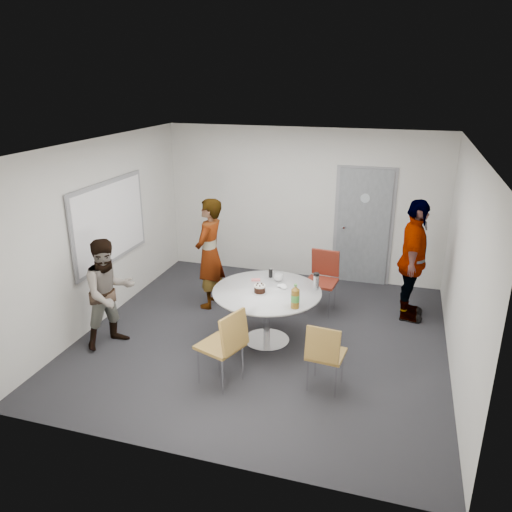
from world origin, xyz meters
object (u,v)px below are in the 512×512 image
(chair_near_right, at_px, (325,351))
(chair_far, at_px, (323,274))
(chair_near_left, at_px, (226,341))
(person_main, at_px, (210,254))
(door, at_px, (363,227))
(person_right, at_px, (413,261))
(table, at_px, (269,298))
(person_left, at_px, (109,293))
(whiteboard, at_px, (110,222))

(chair_near_right, distance_m, chair_far, 2.22)
(chair_near_left, xyz_separation_m, chair_near_right, (1.13, 0.21, -0.07))
(chair_near_left, distance_m, chair_near_right, 1.15)
(chair_near_right, bearing_deg, person_main, 145.40)
(door, height_order, person_right, door)
(chair_far, relative_size, person_main, 0.55)
(table, bearing_deg, chair_near_right, -45.33)
(chair_near_left, height_order, person_main, person_main)
(person_left, bearing_deg, door, -10.83)
(person_left, height_order, person_right, person_right)
(door, distance_m, chair_near_left, 3.93)
(chair_near_right, xyz_separation_m, chair_far, (-0.39, 2.18, 0.06))
(table, height_order, person_main, person_main)
(person_right, bearing_deg, person_left, 118.84)
(person_main, relative_size, person_left, 1.16)
(person_main, distance_m, person_left, 1.76)
(whiteboard, xyz_separation_m, person_left, (0.51, -0.96, -0.69))
(door, distance_m, person_left, 4.46)
(whiteboard, bearing_deg, chair_far, 17.22)
(chair_near_left, bearing_deg, door, 1.97)
(door, xyz_separation_m, chair_far, (-0.47, -1.32, -0.43))
(table, relative_size, person_left, 0.97)
(whiteboard, bearing_deg, door, 32.66)
(person_main, height_order, person_right, person_right)
(door, xyz_separation_m, chair_near_left, (-1.20, -3.72, -0.43))
(chair_near_left, relative_size, person_left, 0.64)
(chair_near_left, relative_size, person_right, 0.52)
(chair_near_right, relative_size, person_left, 0.57)
(chair_near_left, relative_size, person_main, 0.55)
(person_main, bearing_deg, chair_near_left, 30.49)
(whiteboard, relative_size, chair_far, 1.97)
(person_left, relative_size, person_right, 0.82)
(chair_near_right, xyz_separation_m, person_right, (0.93, 2.27, 0.40))
(chair_far, relative_size, person_right, 0.52)
(door, xyz_separation_m, chair_near_right, (-0.08, -3.51, -0.50))
(whiteboard, relative_size, table, 1.28)
(door, relative_size, person_right, 1.14)
(table, height_order, chair_near_left, table)
(door, distance_m, whiteboard, 4.25)
(person_right, bearing_deg, whiteboard, 104.98)
(chair_near_left, xyz_separation_m, person_main, (-1.01, 2.02, 0.29))
(whiteboard, xyz_separation_m, chair_far, (3.10, 0.96, -0.86))
(person_main, xyz_separation_m, person_right, (3.06, 0.45, 0.05))
(whiteboard, xyz_separation_m, chair_near_right, (3.48, -1.22, -0.92))
(person_main, bearing_deg, door, 131.45)
(table, distance_m, person_left, 2.16)
(table, relative_size, chair_near_right, 1.70)
(table, distance_m, chair_far, 1.36)
(chair_far, bearing_deg, chair_near_right, 105.54)
(chair_near_left, bearing_deg, person_left, 95.44)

